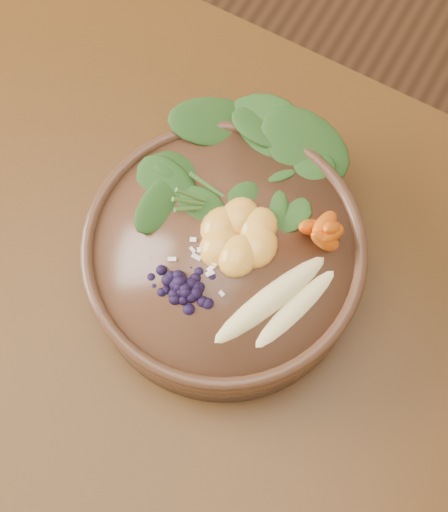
{
  "coord_description": "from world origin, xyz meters",
  "views": [
    {
      "loc": [
        0.38,
        -0.03,
        1.43
      ],
      "look_at": [
        0.27,
        0.17,
        0.8
      ],
      "focal_mm": 50.0,
      "sensor_mm": 36.0,
      "label": 1
    }
  ],
  "objects_px": {
    "kale_heap": "(240,171)",
    "stoneware_bowl": "(224,260)",
    "carrot_cluster": "(320,220)",
    "blueberry_pile": "(179,279)",
    "banana_halves": "(284,300)",
    "mandarin_cluster": "(239,231)"
  },
  "relations": [
    {
      "from": "kale_heap",
      "to": "stoneware_bowl",
      "type": "bearing_deg",
      "value": -72.62
    },
    {
      "from": "kale_heap",
      "to": "carrot_cluster",
      "type": "bearing_deg",
      "value": -8.98
    },
    {
      "from": "stoneware_bowl",
      "to": "blueberry_pile",
      "type": "height_order",
      "value": "blueberry_pile"
    },
    {
      "from": "kale_heap",
      "to": "carrot_cluster",
      "type": "height_order",
      "value": "carrot_cluster"
    },
    {
      "from": "blueberry_pile",
      "to": "stoneware_bowl",
      "type": "bearing_deg",
      "value": 73.37
    },
    {
      "from": "stoneware_bowl",
      "to": "banana_halves",
      "type": "distance_m",
      "value": 0.09
    },
    {
      "from": "stoneware_bowl",
      "to": "kale_heap",
      "type": "distance_m",
      "value": 0.09
    },
    {
      "from": "kale_heap",
      "to": "carrot_cluster",
      "type": "relative_size",
      "value": 2.38
    },
    {
      "from": "banana_halves",
      "to": "carrot_cluster",
      "type": "bearing_deg",
      "value": 113.06
    },
    {
      "from": "kale_heap",
      "to": "blueberry_pile",
      "type": "height_order",
      "value": "kale_heap"
    },
    {
      "from": "blueberry_pile",
      "to": "carrot_cluster",
      "type": "bearing_deg",
      "value": 50.96
    },
    {
      "from": "carrot_cluster",
      "to": "kale_heap",
      "type": "bearing_deg",
      "value": -169.49
    },
    {
      "from": "blueberry_pile",
      "to": "banana_halves",
      "type": "bearing_deg",
      "value": 18.99
    },
    {
      "from": "stoneware_bowl",
      "to": "blueberry_pile",
      "type": "xyz_separation_m",
      "value": [
        -0.02,
        -0.05,
        0.05
      ]
    },
    {
      "from": "stoneware_bowl",
      "to": "carrot_cluster",
      "type": "xyz_separation_m",
      "value": [
        0.07,
        0.05,
        0.07
      ]
    },
    {
      "from": "mandarin_cluster",
      "to": "blueberry_pile",
      "type": "bearing_deg",
      "value": -108.76
    },
    {
      "from": "stoneware_bowl",
      "to": "blueberry_pile",
      "type": "distance_m",
      "value": 0.08
    },
    {
      "from": "kale_heap",
      "to": "mandarin_cluster",
      "type": "xyz_separation_m",
      "value": [
        0.03,
        -0.05,
        -0.01
      ]
    },
    {
      "from": "stoneware_bowl",
      "to": "kale_heap",
      "type": "relative_size",
      "value": 1.53
    },
    {
      "from": "carrot_cluster",
      "to": "blueberry_pile",
      "type": "relative_size",
      "value": 0.6
    },
    {
      "from": "banana_halves",
      "to": "blueberry_pile",
      "type": "distance_m",
      "value": 0.09
    },
    {
      "from": "carrot_cluster",
      "to": "mandarin_cluster",
      "type": "height_order",
      "value": "carrot_cluster"
    }
  ]
}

